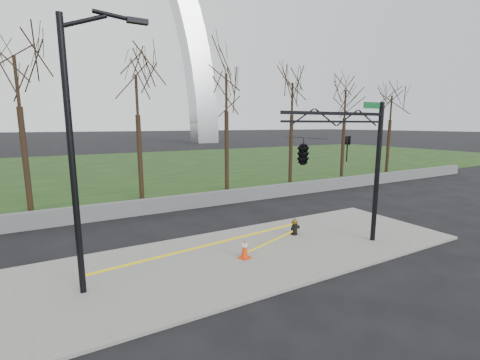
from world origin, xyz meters
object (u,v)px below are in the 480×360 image
fire_hydrant (295,227)px  traffic_signal_mast (319,150)px  street_light (79,139)px  traffic_cone (245,249)px

fire_hydrant → traffic_signal_mast: bearing=-109.1°
fire_hydrant → traffic_signal_mast: 4.34m
street_light → traffic_signal_mast: (7.94, -1.18, -0.55)m
traffic_signal_mast → street_light: bearing=172.8°
fire_hydrant → traffic_cone: (-3.35, -1.20, 0.01)m
fire_hydrant → traffic_cone: bearing=-161.5°
traffic_cone → street_light: bearing=177.9°
traffic_cone → traffic_signal_mast: size_ratio=0.12×
fire_hydrant → street_light: (-8.64, -1.00, 4.24)m
traffic_cone → traffic_signal_mast: bearing=-20.3°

